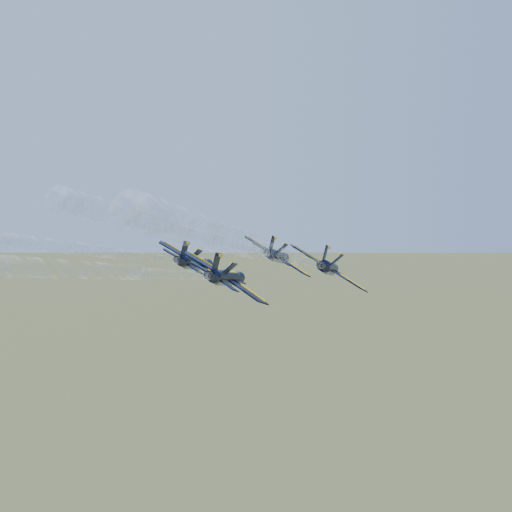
{
  "coord_description": "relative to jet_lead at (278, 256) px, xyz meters",
  "views": [
    {
      "loc": [
        -3.4,
        -91.34,
        113.57
      ],
      "look_at": [
        1.73,
        -1.45,
        102.8
      ],
      "focal_mm": 45.0,
      "sensor_mm": 36.0,
      "label": 1
    }
  ],
  "objects": [
    {
      "name": "jet_lead",
      "position": [
        0.0,
        0.0,
        0.0
      ],
      "size": [
        10.21,
        15.8,
        6.28
      ],
      "rotation": [
        0.0,
        0.55,
        -0.31
      ],
      "color": "black"
    },
    {
      "name": "jet_left",
      "position": [
        -12.44,
        -7.34,
        0.0
      ],
      "size": [
        10.21,
        15.8,
        6.28
      ],
      "rotation": [
        0.0,
        0.55,
        -0.31
      ],
      "color": "black"
    },
    {
      "name": "jet_right",
      "position": [
        5.67,
        -13.53,
        0.0
      ],
      "size": [
        10.21,
        15.8,
        6.28
      ],
      "rotation": [
        0.0,
        0.55,
        -0.31
      ],
      "color": "black"
    },
    {
      "name": "jet_slot",
      "position": [
        -8.1,
        -21.33,
        0.0
      ],
      "size": [
        10.21,
        15.8,
        6.28
      ],
      "rotation": [
        0.0,
        0.55,
        -0.31
      ],
      "color": "black"
    },
    {
      "name": "smoke_trail_lead",
      "position": [
        -13.59,
        -42.2,
        0.03
      ],
      "size": [
        20.23,
        58.46,
        2.09
      ],
      "rotation": [
        0.0,
        0.55,
        -0.31
      ],
      "color": "white"
    },
    {
      "name": "smoke_trail_right",
      "position": [
        -7.91,
        -55.72,
        0.03
      ],
      "size": [
        20.23,
        58.46,
        2.09
      ],
      "rotation": [
        0.0,
        0.55,
        -0.31
      ],
      "color": "white"
    }
  ]
}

